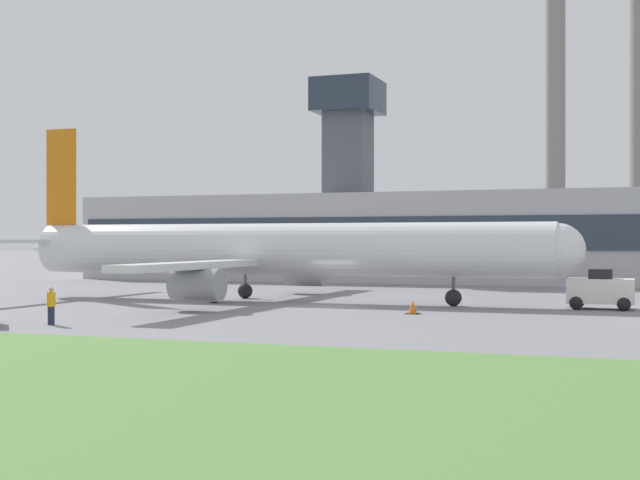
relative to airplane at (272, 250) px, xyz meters
The scene contains 7 objects.
ground_plane 5.77m from the airplane, 27.33° to the right, with size 400.00×400.00×0.00m, color gray.
terminal_building 29.64m from the airplane, 82.33° to the left, with size 66.52×13.58×18.34m.
smokestack_left 68.43m from the airplane, 80.81° to the left, with size 2.79×2.79×44.51m.
airplane is the anchor object (origin of this frame).
pushback_tug 18.64m from the airplane, ahead, with size 3.38×2.55×2.10m.
ground_crew_person 16.99m from the airplane, 100.92° to the right, with size 0.47×0.47×1.63m.
traffic_cone_near_nose 11.79m from the airplane, 29.82° to the right, with size 0.67×0.67×0.66m.
Camera 1 is at (16.19, -46.10, 3.63)m, focal length 50.00 mm.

